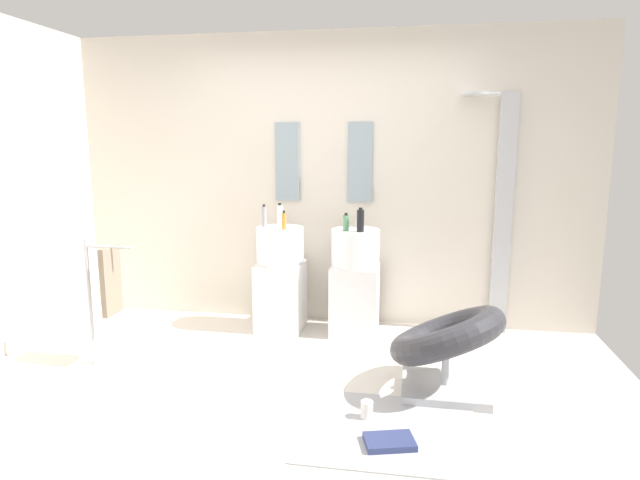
# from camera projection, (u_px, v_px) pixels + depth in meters

# --- Properties ---
(ground_plane) EXTENTS (4.80, 3.60, 0.04)m
(ground_plane) POSITION_uv_depth(u_px,v_px,m) (283.00, 400.00, 3.51)
(ground_plane) COLOR silver
(rear_partition) EXTENTS (4.80, 0.10, 2.60)m
(rear_partition) POSITION_uv_depth(u_px,v_px,m) (325.00, 180.00, 4.88)
(rear_partition) COLOR beige
(rear_partition) RESTS_ON ground_plane
(pedestal_sink_left) EXTENTS (0.41, 0.41, 1.02)m
(pedestal_sink_left) POSITION_uv_depth(u_px,v_px,m) (280.00, 278.00, 4.71)
(pedestal_sink_left) COLOR white
(pedestal_sink_left) RESTS_ON ground_plane
(pedestal_sink_right) EXTENTS (0.41, 0.41, 1.02)m
(pedestal_sink_right) POSITION_uv_depth(u_px,v_px,m) (355.00, 281.00, 4.60)
(pedestal_sink_right) COLOR white
(pedestal_sink_right) RESTS_ON ground_plane
(vanity_mirror_left) EXTENTS (0.22, 0.03, 0.70)m
(vanity_mirror_left) POSITION_uv_depth(u_px,v_px,m) (287.00, 162.00, 4.84)
(vanity_mirror_left) COLOR #8C9EA8
(vanity_mirror_right) EXTENTS (0.22, 0.03, 0.70)m
(vanity_mirror_right) POSITION_uv_depth(u_px,v_px,m) (360.00, 162.00, 4.72)
(vanity_mirror_right) COLOR #8C9EA8
(shower_column) EXTENTS (0.49, 0.24, 2.05)m
(shower_column) POSITION_uv_depth(u_px,v_px,m) (502.00, 210.00, 4.54)
(shower_column) COLOR #B7BABF
(shower_column) RESTS_ON ground_plane
(lounge_chair) EXTENTS (1.04, 1.04, 0.65)m
(lounge_chair) POSITION_uv_depth(u_px,v_px,m) (446.00, 342.00, 3.51)
(lounge_chair) COLOR #B7BABF
(lounge_chair) RESTS_ON ground_plane
(towel_rack) EXTENTS (0.37, 0.22, 0.95)m
(towel_rack) POSITION_uv_depth(u_px,v_px,m) (108.00, 283.00, 3.90)
(towel_rack) COLOR #B7BABF
(towel_rack) RESTS_ON ground_plane
(area_rug) EXTENTS (1.01, 0.85, 0.01)m
(area_rug) POSITION_uv_depth(u_px,v_px,m) (388.00, 430.00, 3.09)
(area_rug) COLOR #B2B2B7
(area_rug) RESTS_ON ground_plane
(magazine_navy) EXTENTS (0.31, 0.25, 0.04)m
(magazine_navy) POSITION_uv_depth(u_px,v_px,m) (389.00, 442.00, 2.93)
(magazine_navy) COLOR navy
(magazine_navy) RESTS_ON area_rug
(coffee_mug) EXTENTS (0.07, 0.07, 0.11)m
(coffee_mug) POSITION_uv_depth(u_px,v_px,m) (367.00, 410.00, 3.21)
(coffee_mug) COLOR white
(coffee_mug) RESTS_ON area_rug
(soap_bottle_grey) EXTENTS (0.04, 0.04, 0.20)m
(soap_bottle_grey) POSITION_uv_depth(u_px,v_px,m) (264.00, 217.00, 4.61)
(soap_bottle_grey) COLOR #99999E
(soap_bottle_grey) RESTS_ON pedestal_sink_left
(soap_bottle_black) EXTENTS (0.06, 0.06, 0.20)m
(soap_bottle_black) POSITION_uv_depth(u_px,v_px,m) (360.00, 220.00, 4.38)
(soap_bottle_black) COLOR black
(soap_bottle_black) RESTS_ON pedestal_sink_right
(soap_bottle_amber) EXTENTS (0.04, 0.04, 0.16)m
(soap_bottle_amber) POSITION_uv_depth(u_px,v_px,m) (284.00, 221.00, 4.50)
(soap_bottle_amber) COLOR #C68C38
(soap_bottle_amber) RESTS_ON pedestal_sink_left
(soap_bottle_green) EXTENTS (0.05, 0.05, 0.15)m
(soap_bottle_green) POSITION_uv_depth(u_px,v_px,m) (346.00, 223.00, 4.43)
(soap_bottle_green) COLOR #59996B
(soap_bottle_green) RESTS_ON pedestal_sink_right
(soap_bottle_white) EXTENTS (0.05, 0.05, 0.20)m
(soap_bottle_white) POSITION_uv_depth(u_px,v_px,m) (280.00, 215.00, 4.73)
(soap_bottle_white) COLOR white
(soap_bottle_white) RESTS_ON pedestal_sink_left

